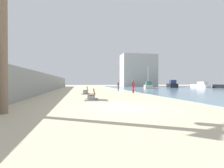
{
  "coord_description": "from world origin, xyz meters",
  "views": [
    {
      "loc": [
        -2.5,
        -10.09,
        1.54
      ],
      "look_at": [
        2.18,
        13.81,
        1.25
      ],
      "focal_mm": 27.19,
      "sensor_mm": 36.0,
      "label": 1
    }
  ],
  "objects_px": {
    "bench_near": "(92,97)",
    "bench_far": "(86,92)",
    "person_walking": "(118,85)",
    "boat_nearest": "(201,85)",
    "person_standing": "(133,86)",
    "boat_far_right": "(172,85)",
    "boat_outer": "(148,86)"
  },
  "relations": [
    {
      "from": "bench_near",
      "to": "boat_far_right",
      "type": "xyz_separation_m",
      "value": [
        24.02,
        27.71,
        0.57
      ]
    },
    {
      "from": "boat_far_right",
      "to": "person_standing",
      "type": "bearing_deg",
      "value": -131.68
    },
    {
      "from": "bench_far",
      "to": "boat_outer",
      "type": "distance_m",
      "value": 21.6
    },
    {
      "from": "bench_near",
      "to": "boat_outer",
      "type": "bearing_deg",
      "value": 56.7
    },
    {
      "from": "bench_near",
      "to": "boat_nearest",
      "type": "bearing_deg",
      "value": 39.65
    },
    {
      "from": "person_standing",
      "to": "boat_far_right",
      "type": "bearing_deg",
      "value": 48.32
    },
    {
      "from": "boat_outer",
      "to": "boat_far_right",
      "type": "distance_m",
      "value": 10.44
    },
    {
      "from": "bench_far",
      "to": "boat_nearest",
      "type": "bearing_deg",
      "value": 30.83
    },
    {
      "from": "bench_far",
      "to": "person_standing",
      "type": "xyz_separation_m",
      "value": [
        6.56,
        0.59,
        0.79
      ]
    },
    {
      "from": "person_walking",
      "to": "person_standing",
      "type": "bearing_deg",
      "value": -80.64
    },
    {
      "from": "bench_near",
      "to": "bench_far",
      "type": "xyz_separation_m",
      "value": [
        -0.24,
        7.23,
        0.0
      ]
    },
    {
      "from": "bench_near",
      "to": "bench_far",
      "type": "height_order",
      "value": "same"
    },
    {
      "from": "bench_near",
      "to": "person_walking",
      "type": "bearing_deg",
      "value": 67.53
    },
    {
      "from": "boat_far_right",
      "to": "boat_nearest",
      "type": "bearing_deg",
      "value": -9.78
    },
    {
      "from": "bench_near",
      "to": "boat_far_right",
      "type": "distance_m",
      "value": 36.67
    },
    {
      "from": "person_standing",
      "to": "boat_nearest",
      "type": "height_order",
      "value": "person_standing"
    },
    {
      "from": "person_walking",
      "to": "bench_near",
      "type": "bearing_deg",
      "value": -112.47
    },
    {
      "from": "person_standing",
      "to": "boat_nearest",
      "type": "distance_m",
      "value": 31.53
    },
    {
      "from": "boat_far_right",
      "to": "bench_far",
      "type": "bearing_deg",
      "value": -139.84
    },
    {
      "from": "person_walking",
      "to": "boat_outer",
      "type": "height_order",
      "value": "boat_outer"
    },
    {
      "from": "boat_nearest",
      "to": "boat_far_right",
      "type": "height_order",
      "value": "boat_far_right"
    },
    {
      "from": "boat_far_right",
      "to": "boat_outer",
      "type": "bearing_deg",
      "value": -151.06
    },
    {
      "from": "bench_far",
      "to": "person_standing",
      "type": "relative_size",
      "value": 1.21
    },
    {
      "from": "person_walking",
      "to": "person_standing",
      "type": "height_order",
      "value": "person_standing"
    },
    {
      "from": "bench_near",
      "to": "bench_far",
      "type": "distance_m",
      "value": 7.24
    },
    {
      "from": "bench_near",
      "to": "boat_far_right",
      "type": "height_order",
      "value": "boat_far_right"
    },
    {
      "from": "bench_near",
      "to": "boat_nearest",
      "type": "distance_m",
      "value": 41.32
    },
    {
      "from": "bench_far",
      "to": "boat_far_right",
      "type": "xyz_separation_m",
      "value": [
        24.26,
        20.47,
        0.57
      ]
    },
    {
      "from": "person_walking",
      "to": "boat_nearest",
      "type": "height_order",
      "value": "person_walking"
    },
    {
      "from": "bench_near",
      "to": "person_standing",
      "type": "distance_m",
      "value": 10.08
    },
    {
      "from": "person_standing",
      "to": "person_walking",
      "type": "bearing_deg",
      "value": 99.36
    },
    {
      "from": "bench_near",
      "to": "bench_far",
      "type": "bearing_deg",
      "value": 91.9
    }
  ]
}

